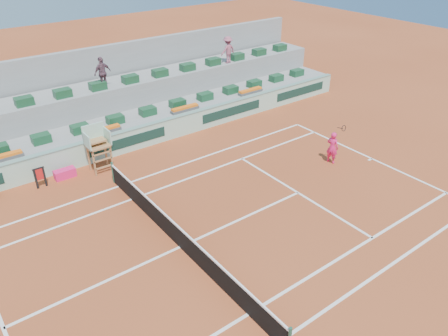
# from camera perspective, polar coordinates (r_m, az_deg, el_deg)

# --- Properties ---
(ground) EXTENTS (90.00, 90.00, 0.00)m
(ground) POSITION_cam_1_polar(r_m,az_deg,el_deg) (17.16, -5.78, -10.25)
(ground) COLOR #973E1D
(ground) RESTS_ON ground
(seating_tier_lower) EXTENTS (36.00, 4.00, 1.20)m
(seating_tier_lower) POSITION_cam_1_polar(r_m,az_deg,el_deg) (25.33, -18.74, 3.89)
(seating_tier_lower) COLOR #979794
(seating_tier_lower) RESTS_ON ground
(seating_tier_upper) EXTENTS (36.00, 2.40, 2.60)m
(seating_tier_upper) POSITION_cam_1_polar(r_m,az_deg,el_deg) (26.48, -20.18, 6.42)
(seating_tier_upper) COLOR #979794
(seating_tier_upper) RESTS_ON ground
(stadium_back_wall) EXTENTS (36.00, 0.40, 4.40)m
(stadium_back_wall) POSITION_cam_1_polar(r_m,az_deg,el_deg) (27.63, -21.59, 9.12)
(stadium_back_wall) COLOR #979794
(stadium_back_wall) RESTS_ON ground
(player_bag) EXTENTS (1.01, 0.45, 0.45)m
(player_bag) POSITION_cam_1_polar(r_m,az_deg,el_deg) (22.59, -20.07, -0.68)
(player_bag) COLOR #FA206C
(player_bag) RESTS_ON ground
(spectator_mid) EXTENTS (1.13, 0.65, 1.81)m
(spectator_mid) POSITION_cam_1_polar(r_m,az_deg,el_deg) (25.90, -15.58, 11.89)
(spectator_mid) COLOR #6D4956
(spectator_mid) RESTS_ON seating_tier_upper
(spectator_right) EXTENTS (1.20, 0.79, 1.75)m
(spectator_right) POSITION_cam_1_polar(r_m,az_deg,el_deg) (29.85, 0.50, 15.18)
(spectator_right) COLOR #A55266
(spectator_right) RESTS_ON seating_tier_upper
(court_lines) EXTENTS (23.89, 11.09, 0.01)m
(court_lines) POSITION_cam_1_polar(r_m,az_deg,el_deg) (17.16, -5.78, -10.23)
(court_lines) COLOR white
(court_lines) RESTS_ON ground
(tennis_net) EXTENTS (0.10, 11.97, 1.10)m
(tennis_net) POSITION_cam_1_polar(r_m,az_deg,el_deg) (16.83, -5.87, -8.87)
(tennis_net) COLOR black
(tennis_net) RESTS_ON ground
(advertising_hoarding) EXTENTS (36.00, 0.34, 1.26)m
(advertising_hoarding) POSITION_cam_1_polar(r_m,az_deg,el_deg) (23.42, -16.84, 2.15)
(advertising_hoarding) COLOR #AAD6BC
(advertising_hoarding) RESTS_ON ground
(umpire_chair) EXTENTS (1.10, 0.90, 2.40)m
(umpire_chair) POSITION_cam_1_polar(r_m,az_deg,el_deg) (22.16, -16.27, 3.27)
(umpire_chair) COLOR #A16C3D
(umpire_chair) RESTS_ON ground
(seat_row_lower) EXTENTS (32.90, 0.60, 0.44)m
(seat_row_lower) POSITION_cam_1_polar(r_m,az_deg,el_deg) (24.21, -18.31, 4.91)
(seat_row_lower) COLOR #184828
(seat_row_lower) RESTS_ON seating_tier_lower
(seat_row_upper) EXTENTS (32.90, 0.60, 0.44)m
(seat_row_upper) POSITION_cam_1_polar(r_m,az_deg,el_deg) (25.41, -20.34, 9.15)
(seat_row_upper) COLOR #184828
(seat_row_upper) RESTS_ON seating_tier_upper
(flower_planters) EXTENTS (26.80, 0.36, 0.28)m
(flower_planters) POSITION_cam_1_polar(r_m,az_deg,el_deg) (23.18, -21.01, 3.05)
(flower_planters) COLOR #525252
(flower_planters) RESTS_ON seating_tier_lower
(towel_rack) EXTENTS (0.53, 0.09, 1.03)m
(towel_rack) POSITION_cam_1_polar(r_m,az_deg,el_deg) (22.01, -22.92, -0.97)
(towel_rack) COLOR black
(towel_rack) RESTS_ON ground
(tennis_player) EXTENTS (0.55, 0.91, 2.28)m
(tennis_player) POSITION_cam_1_polar(r_m,az_deg,el_deg) (22.95, 13.98, 2.64)
(tennis_player) COLOR #FA206C
(tennis_player) RESTS_ON ground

